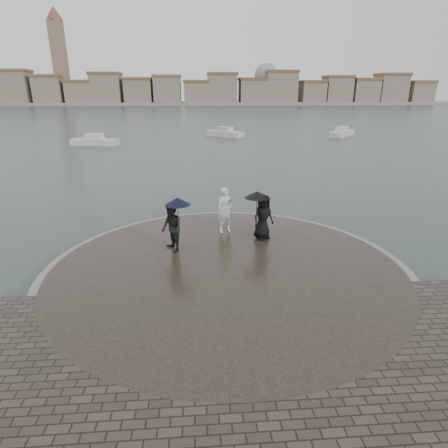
{
  "coord_description": "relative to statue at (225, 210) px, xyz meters",
  "views": [
    {
      "loc": [
        -0.97,
        -8.03,
        6.07
      ],
      "look_at": [
        0.0,
        4.8,
        1.45
      ],
      "focal_mm": 30.0,
      "sensor_mm": 36.0,
      "label": 1
    }
  ],
  "objects": [
    {
      "name": "far_skyline",
      "position": [
        -6.51,
        153.84,
        4.28
      ],
      "size": [
        260.0,
        20.0,
        37.0
      ],
      "color": "gray",
      "rests_on": "ground"
    },
    {
      "name": "visitor_left",
      "position": [
        -2.09,
        -1.82,
        0.13
      ],
      "size": [
        1.24,
        1.13,
        2.04
      ],
      "color": "black",
      "rests_on": "quay_tip"
    },
    {
      "name": "quay_tip",
      "position": [
        -0.22,
        -3.37,
        -1.15
      ],
      "size": [
        11.9,
        11.9,
        0.36
      ],
      "primitive_type": "cylinder",
      "color": "#2D261E",
      "rests_on": "ground"
    },
    {
      "name": "ground",
      "position": [
        -0.22,
        -6.87,
        -1.33
      ],
      "size": [
        400.0,
        400.0,
        0.0
      ],
      "primitive_type": "plane",
      "color": "#2B3835",
      "rests_on": "ground"
    },
    {
      "name": "boats",
      "position": [
        3.11,
        35.19,
        -0.95
      ],
      "size": [
        37.5,
        11.32,
        1.5
      ],
      "color": "beige",
      "rests_on": "ground"
    },
    {
      "name": "statue",
      "position": [
        0.0,
        0.0,
        0.0
      ],
      "size": [
        0.81,
        0.65,
        1.93
      ],
      "primitive_type": "imported",
      "rotation": [
        0.0,
        0.0,
        0.31
      ],
      "color": "silver",
      "rests_on": "quay_tip"
    },
    {
      "name": "kerb_ring",
      "position": [
        -0.22,
        -3.37,
        -1.17
      ],
      "size": [
        12.5,
        12.5,
        0.32
      ],
      "primitive_type": "cylinder",
      "color": "gray",
      "rests_on": "ground"
    },
    {
      "name": "visitor_right",
      "position": [
        1.39,
        -0.82,
        0.16
      ],
      "size": [
        1.31,
        1.09,
        1.95
      ],
      "color": "black",
      "rests_on": "quay_tip"
    }
  ]
}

